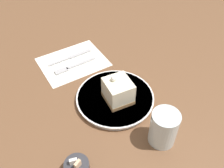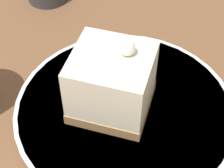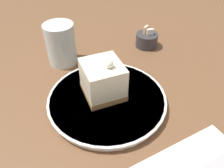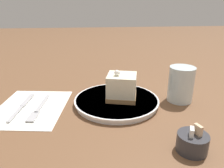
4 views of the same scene
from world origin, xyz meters
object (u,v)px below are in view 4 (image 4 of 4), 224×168
Objects in this scene: knife at (24,104)px; sugar_bowl at (192,142)px; plate at (117,101)px; drinking_glass at (181,84)px; fork at (38,109)px; cake_slice at (122,87)px.

sugar_bowl is at bearing 154.79° from knife.
knife is (0.28, -0.02, -0.01)m from plate.
knife is 0.49m from drinking_glass.
knife is (0.05, -0.04, 0.00)m from fork.
drinking_glass is at bearing -106.01° from sugar_bowl.
drinking_glass is (-0.07, -0.24, 0.03)m from sugar_bowl.
sugar_bowl is at bearing 129.90° from cake_slice.
knife is at bearing -31.79° from sugar_bowl.
sugar_bowl is (-0.12, 0.24, -0.04)m from cake_slice.
fork is 0.44m from drinking_glass.
knife is at bearing -32.01° from fork.
sugar_bowl reaches higher than fork.
plate is 0.28m from knife.
fork is 0.06m from knife.
fork is 0.42m from sugar_bowl.
fork is 2.64× the size of sugar_bowl.
fork is at bearing 147.99° from knife.
sugar_bowl is at bearing 73.99° from drinking_glass.
cake_slice is 0.30m from knife.
cake_slice is at bearing -168.61° from fork.
drinking_glass is (-0.48, 0.01, 0.05)m from knife.
plate is at bearing -168.17° from fork.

